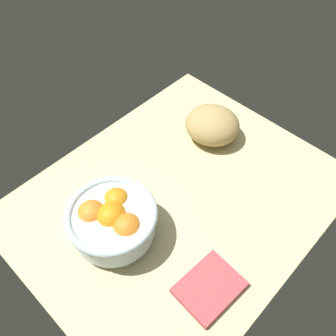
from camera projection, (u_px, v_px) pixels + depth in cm
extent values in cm
cube|color=#CBBE8A|center=(178.00, 201.00, 91.70)|extent=(76.15, 61.55, 3.00)
cylinder|color=silver|center=(115.00, 232.00, 83.43)|extent=(10.30, 10.30, 1.98)
cylinder|color=silver|center=(113.00, 222.00, 80.05)|extent=(18.19, 18.19, 6.68)
torus|color=silver|center=(111.00, 214.00, 77.44)|extent=(19.79, 19.79, 1.60)
sphere|color=orange|center=(92.00, 215.00, 79.39)|extent=(6.76, 6.76, 6.76)
sphere|color=orange|center=(127.00, 229.00, 77.32)|extent=(6.80, 6.80, 6.80)
sphere|color=orange|center=(117.00, 202.00, 81.63)|extent=(6.43, 6.43, 6.43)
sphere|color=orange|center=(112.00, 218.00, 78.80)|extent=(7.24, 7.24, 7.24)
ellipsoid|color=tan|center=(212.00, 125.00, 99.72)|extent=(18.47, 19.06, 9.11)
cube|color=#B5474C|center=(209.00, 287.00, 75.70)|extent=(13.54, 10.98, 1.47)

